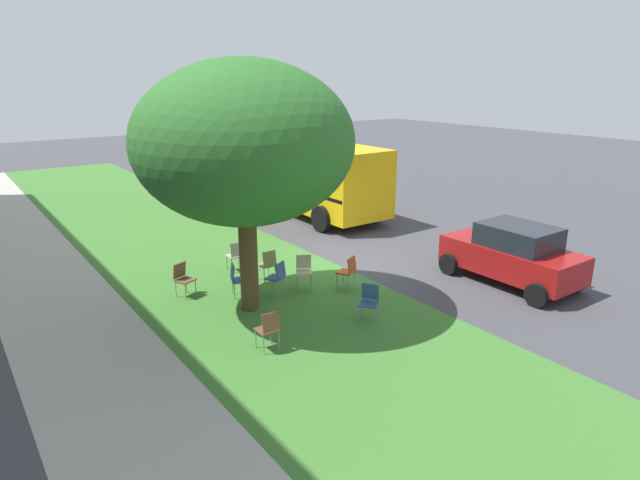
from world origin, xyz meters
The scene contains 15 objects.
ground centered at (0.00, 0.00, 0.00)m, with size 80.00×80.00×0.00m, color #424247.
grass_verge centered at (0.00, 3.20, 0.00)m, with size 48.00×6.00×0.01m, color #3D752D.
sidewalk_strip centered at (0.00, 7.60, 0.00)m, with size 48.00×2.80×0.01m, color #ADA89E.
street_tree centered at (-1.21, 3.83, 4.00)m, with size 4.99×4.99×5.86m.
chair_0 centered at (0.13, 2.54, 0.52)m, with size 0.43×0.43×0.88m.
chair_1 centered at (0.47, 4.84, 0.52)m, with size 0.55×0.54×0.88m.
chair_2 centered at (-3.43, 1.93, 0.52)m, with size 0.58×0.58×0.88m.
chair_3 centered at (-0.37, 3.74, 0.52)m, with size 0.53×0.53×0.88m.
chair_4 centered at (-0.83, 1.98, 0.52)m, with size 0.57×0.57×0.88m.
chair_5 centered at (1.34, 2.89, 0.52)m, with size 0.44×0.44×0.88m.
chair_6 centered at (-3.32, 4.54, 0.52)m, with size 0.43×0.43×0.88m.
chair_7 centered at (-1.59, 1.08, 0.52)m, with size 0.55×0.55×0.88m.
chair_8 centered at (-0.85, 2.83, 0.52)m, with size 0.56×0.56×0.88m.
parked_car centered at (-3.88, -2.78, 0.84)m, with size 3.70×1.92×1.65m.
school_bus centered at (7.21, -2.79, 1.76)m, with size 10.40×2.80×2.88m.
Camera 1 is at (-12.12, 9.58, 5.49)m, focal length 30.49 mm.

